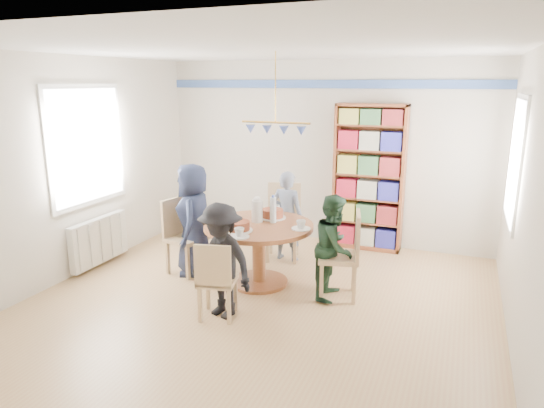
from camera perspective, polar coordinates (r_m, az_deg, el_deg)
The scene contains 14 objects.
ground at distance 5.45m, azimuth -1.59°, elevation -11.73°, with size 5.00×5.00×0.00m, color tan.
room_shell at distance 5.85m, azimuth -0.68°, elevation 6.97°, with size 5.00×5.00×5.00m.
radiator at distance 6.80m, azimuth -19.65°, elevation -4.06°, with size 0.12×1.00×0.60m.
dining_table at distance 5.79m, azimuth -1.56°, elevation -4.21°, with size 1.30×1.30×0.75m.
chair_left at distance 6.27m, azimuth -10.64°, elevation -3.28°, with size 0.50×0.50×0.96m.
chair_right at distance 5.50m, azimuth 8.75°, elevation -5.51°, with size 0.53×0.53×0.99m.
chair_far at distance 6.68m, azimuth 1.35°, elevation -1.58°, with size 0.56×0.56×1.03m.
chair_near at distance 4.98m, azimuth -6.64°, elevation -8.60°, with size 0.45×0.45×0.84m.
person_left at distance 6.14m, azimuth -9.20°, elevation -1.83°, with size 0.69×0.45×1.41m, color #181E35.
person_right at distance 5.47m, azimuth 7.34°, elevation -5.01°, with size 0.58×0.45×1.19m, color #172E1E.
person_far at distance 6.56m, azimuth 1.79°, elevation -1.43°, with size 0.45×0.30×1.24m, color gray.
person_near at distance 5.01m, azimuth -6.00°, elevation -6.66°, with size 0.78×0.45×1.21m, color black.
bookshelf at distance 7.08m, azimuth 11.32°, elevation 2.89°, with size 1.00×0.30×2.09m.
tableware at distance 5.74m, azimuth -1.73°, elevation -1.58°, with size 1.27×1.27×0.34m.
Camera 1 is at (1.95, -4.50, 2.39)m, focal length 32.00 mm.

